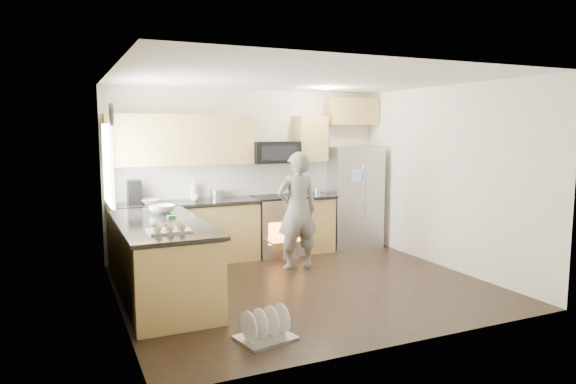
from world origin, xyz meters
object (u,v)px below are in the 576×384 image
person (297,211)px  stove_range (277,212)px  dish_rack (265,331)px  refrigerator (354,197)px

person → stove_range: bearing=-92.5°
dish_rack → refrigerator: bearing=47.2°
person → dish_rack: size_ratio=2.87×
stove_range → refrigerator: size_ratio=1.06×
stove_range → dish_rack: 3.44m
person → refrigerator: bearing=-145.7°
stove_range → dish_rack: size_ratio=3.07×
refrigerator → person: refrigerator is taller
stove_range → refrigerator: 1.43m
refrigerator → dish_rack: refrigerator is taller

